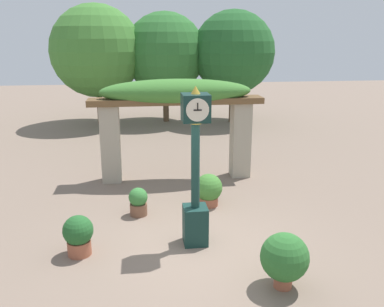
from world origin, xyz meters
The scene contains 8 objects.
ground_plane centered at (0.00, 0.00, 0.00)m, with size 60.00×60.00×0.00m, color #7F6B5B.
pedestal_clock centered at (-0.01, 0.16, 1.48)m, with size 0.51×0.55×3.16m.
pergola centered at (0.00, 4.14, 2.17)m, with size 4.90×1.14×2.90m.
potted_plant_near_left centered at (0.57, 2.00, 0.42)m, with size 0.68×0.68×0.81m.
potted_plant_near_right centered at (1.22, -1.54, 0.54)m, with size 0.80×0.80×0.96m.
potted_plant_far_left centered at (-2.27, -0.01, 0.42)m, with size 0.57×0.57×0.79m.
potted_plant_far_right centered at (-1.14, 1.66, 0.34)m, with size 0.44×0.44×0.67m.
tree_line centered at (0.00, 12.43, 3.34)m, with size 10.42×4.47×5.52m.
Camera 1 is at (-1.05, -7.19, 4.00)m, focal length 38.00 mm.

